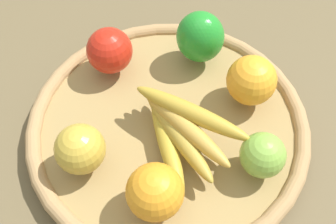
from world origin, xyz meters
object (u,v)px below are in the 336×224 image
(apple_2, at_px, (110,51))
(orange_0, at_px, (251,80))
(apple_1, at_px, (80,149))
(banana_bunch, at_px, (180,128))
(orange_1, at_px, (155,192))
(bell_pepper, at_px, (200,37))
(apple_0, at_px, (263,155))

(apple_2, bearing_deg, orange_0, -179.57)
(apple_1, xyz_separation_m, apple_2, (0.03, -0.19, 0.00))
(banana_bunch, distance_m, orange_0, 0.14)
(orange_1, relative_size, apple_2, 1.01)
(orange_0, distance_m, apple_1, 0.28)
(bell_pepper, xyz_separation_m, apple_1, (0.11, 0.25, -0.01))
(bell_pepper, bearing_deg, banana_bunch, 95.31)
(apple_2, bearing_deg, apple_1, 98.28)
(banana_bunch, bearing_deg, bell_pepper, -85.88)
(apple_0, bearing_deg, apple_2, -23.95)
(orange_0, height_order, bell_pepper, bell_pepper)
(banana_bunch, bearing_deg, apple_1, 31.48)
(apple_2, bearing_deg, bell_pepper, -154.89)
(orange_1, height_order, apple_0, orange_1)
(apple_0, distance_m, apple_2, 0.30)
(apple_0, height_order, apple_1, apple_1)
(apple_0, distance_m, bell_pepper, 0.23)
(apple_2, bearing_deg, banana_bunch, 143.76)
(apple_0, height_order, apple_2, apple_2)
(banana_bunch, bearing_deg, orange_1, 88.20)
(orange_0, height_order, orange_1, orange_0)
(orange_0, relative_size, apple_0, 1.22)
(orange_0, height_order, apple_0, orange_0)
(banana_bunch, relative_size, orange_1, 2.40)
(apple_1, height_order, apple_2, apple_2)
(orange_1, bearing_deg, bell_pepper, -88.15)
(bell_pepper, relative_size, apple_2, 1.21)
(orange_1, relative_size, bell_pepper, 0.83)
(apple_0, xyz_separation_m, bell_pepper, (0.14, -0.19, 0.01))
(apple_0, bearing_deg, bell_pepper, -53.87)
(apple_0, relative_size, apple_1, 0.90)
(bell_pepper, distance_m, apple_2, 0.15)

